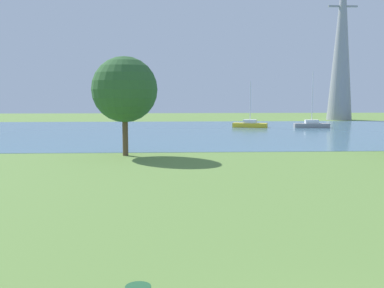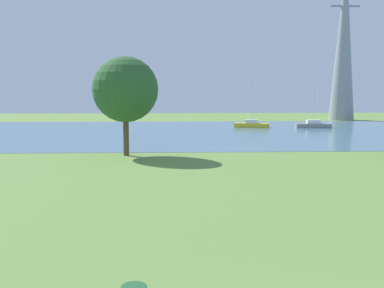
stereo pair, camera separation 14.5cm
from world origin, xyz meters
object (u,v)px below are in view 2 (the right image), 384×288
object	(u,v)px
sailboat_yellow	(252,124)
electricity_pylon	(344,39)
sailboat_gray	(313,124)
tree_west_far	(125,90)

from	to	relation	value
sailboat_yellow	electricity_pylon	xyz separation A→B (m)	(19.15, 17.04, 13.90)
sailboat_gray	electricity_pylon	size ratio (longest dim) A/B	0.27
sailboat_gray	electricity_pylon	world-z (taller)	electricity_pylon
sailboat_yellow	electricity_pylon	distance (m)	29.15
sailboat_gray	sailboat_yellow	size ratio (longest dim) A/B	1.21
sailboat_gray	electricity_pylon	distance (m)	25.15
sailboat_gray	electricity_pylon	bearing A→B (deg)	59.49
tree_west_far	electricity_pylon	xyz separation A→B (m)	(33.94, 45.27, 9.22)
electricity_pylon	sailboat_gray	bearing A→B (deg)	-120.51
sailboat_gray	electricity_pylon	xyz separation A→B (m)	(10.65, 18.07, 13.88)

